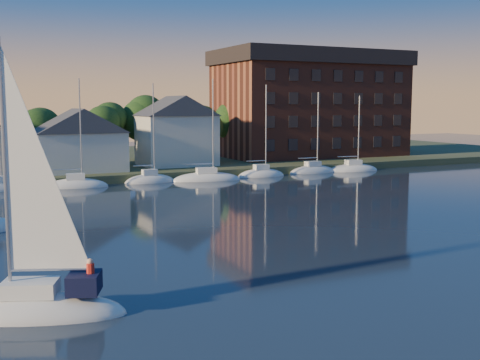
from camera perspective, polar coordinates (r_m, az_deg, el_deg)
ground at (r=31.69m, az=17.41°, el=-10.78°), size 260.00×260.00×0.00m
shoreline_land at (r=99.53m, az=-13.48°, el=1.46°), size 160.00×50.00×2.00m
wooden_dock at (r=77.33m, az=-9.85°, el=-0.05°), size 120.00×3.00×1.00m
clubhouse_centre at (r=80.36m, az=-15.03°, el=3.76°), size 11.55×8.40×8.08m
clubhouse_east at (r=85.92m, az=-6.07°, el=4.75°), size 10.50×8.40×9.80m
condo_block at (r=102.67m, az=6.66°, el=7.25°), size 31.00×17.00×17.40m
tree_line at (r=87.90m, az=-10.66°, el=5.49°), size 93.40×5.40×8.90m
moored_fleet at (r=73.44m, az=-12.20°, el=-0.41°), size 79.50×2.40×12.05m
hero_sailboat at (r=29.51m, az=-18.94°, el=-11.02°), size 9.10×5.85×13.63m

